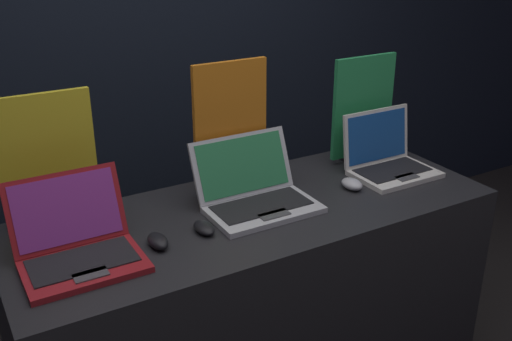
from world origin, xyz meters
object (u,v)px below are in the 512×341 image
laptop_back (388,159)px  mouse_back (352,184)px  promo_stand_back (363,111)px  mouse_middle (204,228)px  laptop_front (77,244)px  promo_stand_front (48,163)px  promo_stand_middle (231,130)px  laptop_middle (255,192)px  mouse_front (158,241)px

laptop_back → mouse_back: 0.24m
promo_stand_back → mouse_middle: bearing=-163.2°
mouse_back → laptop_front: bearing=180.0°
promo_stand_front → promo_stand_middle: bearing=-5.3°
promo_stand_middle → laptop_back: 0.68m
laptop_middle → mouse_middle: size_ratio=3.70×
laptop_middle → promo_stand_middle: 0.26m
laptop_front → promo_stand_front: size_ratio=0.78×
laptop_middle → promo_stand_middle: promo_stand_middle is taller
laptop_back → laptop_front: bearing=-177.4°
mouse_back → promo_stand_back: (0.23, 0.24, 0.20)m
promo_stand_middle → mouse_back: (0.40, -0.24, -0.22)m
mouse_middle → mouse_back: mouse_back is taller
promo_stand_middle → laptop_back: bearing=-16.3°
mouse_front → promo_stand_middle: 0.55m
mouse_front → laptop_front: bearing=170.0°
laptop_back → promo_stand_back: (0.00, 0.18, 0.16)m
mouse_middle → laptop_back: bearing=5.8°
laptop_front → mouse_middle: size_ratio=3.33×
promo_stand_middle → promo_stand_back: bearing=-0.6°
promo_stand_back → laptop_front: bearing=-169.6°
laptop_front → promo_stand_back: 1.32m
laptop_front → mouse_middle: 0.41m
laptop_middle → promo_stand_middle: size_ratio=0.79×
mouse_front → laptop_back: size_ratio=0.32×
mouse_middle → mouse_front: bearing=-175.7°
mouse_front → promo_stand_front: promo_stand_front is taller
laptop_front → mouse_back: size_ratio=3.63×
mouse_back → promo_stand_back: 0.38m
laptop_front → laptop_back: bearing=2.6°
laptop_front → promo_stand_middle: size_ratio=0.71×
laptop_back → mouse_back: laptop_back is taller
promo_stand_middle → mouse_back: 0.52m
mouse_middle → promo_stand_back: bearing=16.8°
laptop_front → mouse_middle: bearing=-4.2°
laptop_front → promo_stand_back: bearing=10.4°
promo_stand_front → mouse_back: promo_stand_front is taller
laptop_middle → laptop_back: 0.63m
mouse_front → promo_stand_back: (1.05, 0.28, 0.20)m
mouse_back → promo_stand_back: size_ratio=0.22×
promo_stand_front → laptop_middle: promo_stand_front is taller
mouse_back → laptop_middle: bearing=171.8°
promo_stand_front → promo_stand_middle: promo_stand_middle is taller
promo_stand_back → laptop_middle: bearing=-164.2°
laptop_middle → laptop_back: size_ratio=1.18×
mouse_back → promo_stand_middle: bearing=148.7°
promo_stand_front → promo_stand_back: (1.29, -0.07, -0.00)m
promo_stand_middle → laptop_front: bearing=-159.8°
laptop_front → promo_stand_middle: (0.66, 0.24, 0.18)m
laptop_front → mouse_front: (0.24, -0.04, -0.04)m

